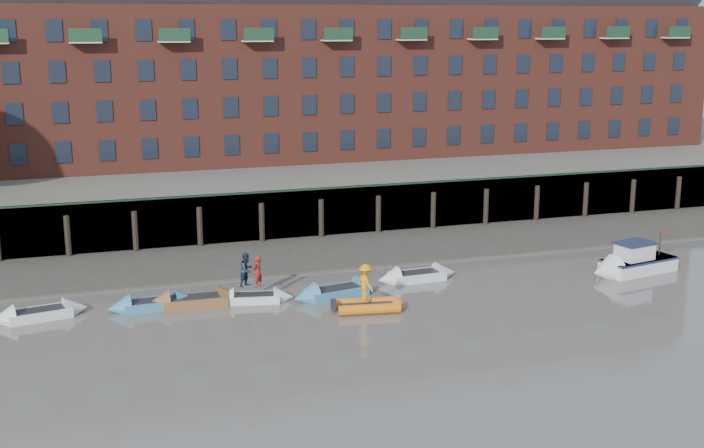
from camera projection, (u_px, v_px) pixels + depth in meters
name	position (u px, v px, depth m)	size (l,w,h in m)	color
ground	(414.00, 359.00, 37.74)	(220.00, 220.00, 0.00)	#625C54
foreshore	(307.00, 254.00, 54.44)	(110.00, 8.00, 0.50)	#3D382F
mud_band	(322.00, 269.00, 51.28)	(110.00, 1.60, 0.10)	#4C4336
river_wall	(290.00, 214.00, 58.13)	(110.00, 1.23, 3.30)	#2D2A26
bank_terrace	(249.00, 179.00, 70.77)	(110.00, 28.00, 3.20)	#5E594D
apartment_terrace	(243.00, 36.00, 69.12)	(80.60, 15.56, 20.98)	brown
rowboat_0	(40.00, 314.00, 42.80)	(4.76, 2.21, 1.33)	silver
rowboat_1	(153.00, 304.00, 44.25)	(4.59, 1.61, 1.31)	teal
rowboat_2	(195.00, 301.00, 44.65)	(4.99, 1.53, 1.44)	brown
rowboat_3	(254.00, 298.00, 45.31)	(4.21, 1.93, 1.18)	silver
rowboat_4	(337.00, 292.00, 46.12)	(5.12, 2.38, 1.43)	teal
rowboat_5	(417.00, 276.00, 49.04)	(4.77, 1.64, 1.36)	silver
rib_tender	(370.00, 306.00, 43.96)	(3.47, 2.02, 0.59)	orange
motor_launch	(627.00, 264.00, 50.08)	(5.91, 2.92, 2.33)	silver
person_rower_a	(258.00, 271.00, 45.04)	(0.60, 0.39, 1.65)	maroon
person_rower_b	(247.00, 270.00, 45.13)	(0.86, 0.67, 1.76)	#19233F
person_rib_crew	(366.00, 283.00, 43.62)	(1.20, 0.69, 1.86)	orange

